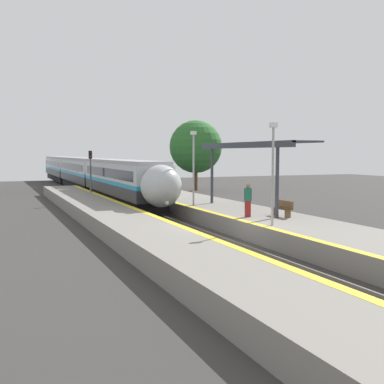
{
  "coord_description": "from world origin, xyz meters",
  "views": [
    {
      "loc": [
        -10.22,
        -20.78,
        4.47
      ],
      "look_at": [
        0.57,
        4.91,
        2.2
      ],
      "focal_mm": 45.0,
      "sensor_mm": 36.0,
      "label": 1
    }
  ],
  "objects_px": {
    "person_waiting": "(248,200)",
    "platform_bench": "(283,208)",
    "train": "(84,172)",
    "railway_signal": "(91,171)",
    "lamppost_mid": "(193,163)",
    "lamppost_near": "(273,166)"
  },
  "relations": [
    {
      "from": "person_waiting",
      "to": "lamppost_mid",
      "type": "height_order",
      "value": "lamppost_mid"
    },
    {
      "from": "train",
      "to": "railway_signal",
      "type": "relative_size",
      "value": 12.48
    },
    {
      "from": "platform_bench",
      "to": "lamppost_near",
      "type": "xyz_separation_m",
      "value": [
        -2.31,
        -2.59,
        2.4
      ]
    },
    {
      "from": "railway_signal",
      "to": "lamppost_mid",
      "type": "relative_size",
      "value": 0.94
    },
    {
      "from": "platform_bench",
      "to": "lamppost_mid",
      "type": "bearing_deg",
      "value": 107.73
    },
    {
      "from": "person_waiting",
      "to": "platform_bench",
      "type": "bearing_deg",
      "value": -16.28
    },
    {
      "from": "platform_bench",
      "to": "lamppost_mid",
      "type": "xyz_separation_m",
      "value": [
        -2.31,
        7.24,
        2.4
      ]
    },
    {
      "from": "platform_bench",
      "to": "person_waiting",
      "type": "distance_m",
      "value": 2.04
    },
    {
      "from": "railway_signal",
      "to": "lamppost_mid",
      "type": "xyz_separation_m",
      "value": [
        4.35,
        -13.22,
        0.99
      ]
    },
    {
      "from": "platform_bench",
      "to": "person_waiting",
      "type": "height_order",
      "value": "person_waiting"
    },
    {
      "from": "train",
      "to": "railway_signal",
      "type": "distance_m",
      "value": 14.37
    },
    {
      "from": "train",
      "to": "platform_bench",
      "type": "distance_m",
      "value": 34.99
    },
    {
      "from": "train",
      "to": "lamppost_mid",
      "type": "bearing_deg",
      "value": -85.05
    },
    {
      "from": "person_waiting",
      "to": "lamppost_mid",
      "type": "relative_size",
      "value": 0.37
    },
    {
      "from": "person_waiting",
      "to": "lamppost_near",
      "type": "relative_size",
      "value": 0.37
    },
    {
      "from": "lamppost_mid",
      "to": "railway_signal",
      "type": "bearing_deg",
      "value": 108.22
    },
    {
      "from": "train",
      "to": "platform_bench",
      "type": "bearing_deg",
      "value": -82.3
    },
    {
      "from": "platform_bench",
      "to": "railway_signal",
      "type": "relative_size",
      "value": 0.36
    },
    {
      "from": "train",
      "to": "railway_signal",
      "type": "bearing_deg",
      "value": -97.92
    },
    {
      "from": "person_waiting",
      "to": "lamppost_near",
      "type": "height_order",
      "value": "lamppost_near"
    },
    {
      "from": "person_waiting",
      "to": "lamppost_mid",
      "type": "xyz_separation_m",
      "value": [
        -0.41,
        6.68,
        1.91
      ]
    },
    {
      "from": "train",
      "to": "person_waiting",
      "type": "xyz_separation_m",
      "value": [
        2.79,
        -34.11,
        -0.32
      ]
    }
  ]
}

